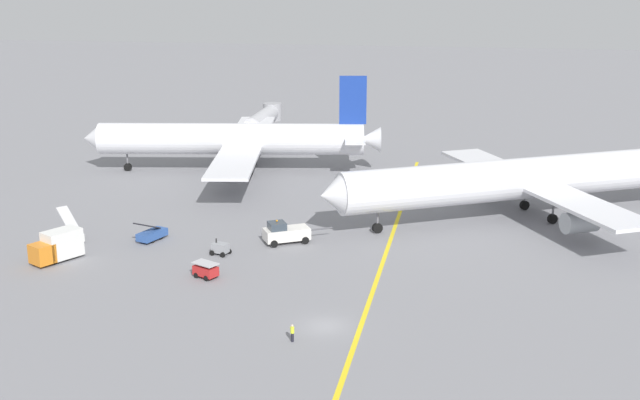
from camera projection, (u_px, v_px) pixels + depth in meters
ground_plane at (325, 326)px, 75.83m from camera, size 600.00×600.00×0.00m
taxiway_stripe at (374, 289)px, 84.70m from camera, size 1.27×120.00×0.01m
airliner_at_gate_left at (234, 140)px, 133.40m from camera, size 48.95×49.31×15.86m
airliner_being_pushed at (521, 179)px, 107.57m from camera, size 50.69×40.41×16.71m
pushback_tug at (285, 233)px, 98.88m from camera, size 8.20×5.56×3.03m
gse_stair_truck_yellow at (69, 233)px, 99.51m from camera, size 4.74×4.41×4.06m
gse_baggage_cart_trailing at (206, 270)px, 87.64m from camera, size 3.14×2.62×1.71m
gse_belt_loader_portside at (152, 234)px, 99.85m from camera, size 2.98×5.06×3.02m
gse_catering_truck_tall at (57, 246)px, 92.55m from camera, size 4.93×6.27×3.50m
gse_gpu_cart_small at (220, 248)px, 94.82m from camera, size 2.45×2.11×1.90m
ground_crew_wing_walker_right at (292, 333)px, 72.44m from camera, size 0.36×0.36×1.64m
jet_bridge at (265, 117)px, 160.95m from camera, size 3.84×19.23×5.94m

